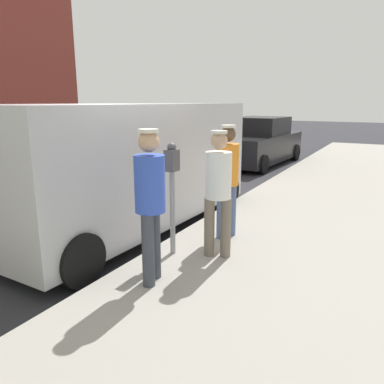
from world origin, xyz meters
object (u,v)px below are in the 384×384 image
object	(u,v)px
parked_sedan_ahead	(258,143)
parking_meter_near	(172,180)
pedestrian_in_orange	(227,174)
pedestrian_in_blue	(150,197)
parked_van	(127,163)
pedestrian_in_white	(218,186)

from	to	relation	value
parked_sedan_ahead	parking_meter_near	bearing A→B (deg)	-78.42
parking_meter_near	pedestrian_in_orange	xyz separation A→B (m)	(0.38, 0.96, -0.05)
pedestrian_in_blue	parked_van	xyz separation A→B (m)	(-1.73, 1.79, -0.01)
pedestrian_in_blue	pedestrian_in_white	bearing A→B (deg)	71.38
parking_meter_near	pedestrian_in_blue	world-z (taller)	pedestrian_in_blue
parking_meter_near	pedestrian_in_blue	bearing A→B (deg)	-74.75
parked_van	parking_meter_near	bearing A→B (deg)	-32.55
parking_meter_near	pedestrian_in_blue	distance (m)	0.86
parked_sedan_ahead	parked_van	bearing A→B (deg)	-87.97
pedestrian_in_blue	parked_sedan_ahead	xyz separation A→B (m)	(-2.00, 9.48, -0.41)
parked_sedan_ahead	pedestrian_in_white	bearing A→B (deg)	-74.46
parking_meter_near	parked_sedan_ahead	distance (m)	8.84
pedestrian_in_orange	parked_van	distance (m)	1.88
pedestrian_in_white	parked_sedan_ahead	xyz separation A→B (m)	(-2.35, 8.45, -0.36)
pedestrian_in_white	pedestrian_in_orange	world-z (taller)	pedestrian_in_orange
pedestrian_in_white	pedestrian_in_orange	xyz separation A→B (m)	(-0.20, 0.75, 0.02)
parking_meter_near	parked_van	world-z (taller)	parked_van
pedestrian_in_blue	pedestrian_in_white	xyz separation A→B (m)	(0.35, 1.04, -0.05)
pedestrian_in_blue	pedestrian_in_white	size ratio (longest dim) A/B	1.04
pedestrian_in_orange	pedestrian_in_white	bearing A→B (deg)	-75.21
parked_van	parked_sedan_ahead	distance (m)	7.71
pedestrian_in_white	parked_van	bearing A→B (deg)	160.07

